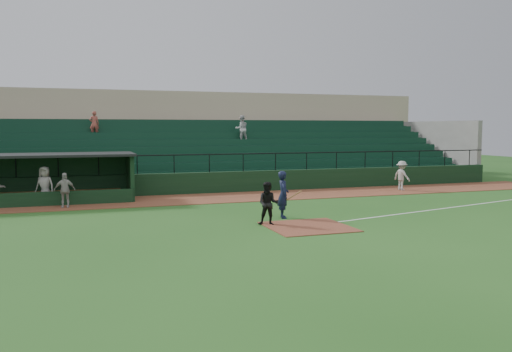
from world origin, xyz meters
name	(u,v)px	position (x,y,z in m)	size (l,w,h in m)	color
ground	(297,223)	(0.00, 0.00, 0.00)	(90.00, 90.00, 0.00)	#22521A
warning_track	(238,197)	(0.00, 8.00, 0.01)	(40.00, 4.00, 0.03)	brown
home_plate_dirt	(308,227)	(0.00, -1.00, 0.01)	(3.00, 3.00, 0.03)	brown
foul_line	(447,208)	(8.00, 1.20, 0.01)	(18.00, 0.09, 0.01)	white
stadium_structure	(201,148)	(0.00, 16.46, 2.30)	(38.00, 13.08, 6.40)	black
dugout	(42,175)	(-9.75, 9.56, 1.33)	(8.90, 3.20, 2.42)	black
batter_at_plate	(283,195)	(-0.13, 1.18, 0.97)	(1.09, 0.79, 1.94)	black
umpire	(268,204)	(-1.27, -0.14, 0.83)	(0.80, 0.63, 1.65)	black
runner	(402,176)	(10.06, 7.79, 0.89)	(1.11, 0.64, 1.72)	#AAA49F
dugout_player_a	(65,190)	(-8.66, 6.99, 0.83)	(0.94, 0.39, 1.60)	#A49E99
dugout_player_b	(45,186)	(-9.57, 8.18, 0.95)	(0.90, 0.59, 1.84)	gray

